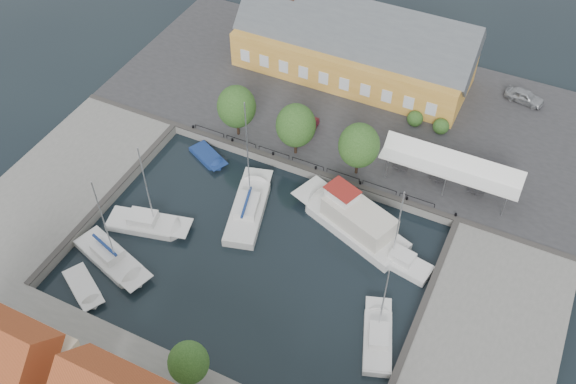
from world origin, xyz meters
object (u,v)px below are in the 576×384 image
Objects in this scene: trawler at (353,221)px; warehouse at (350,46)px; car_red at (303,129)px; tent_canopy at (451,166)px; west_boat_c at (147,225)px; east_boat_c at (377,339)px; east_boat_a at (398,261)px; west_boat_d at (112,259)px; launch_sw at (84,288)px; launch_nw at (208,157)px; center_sailboat at (248,210)px; car_silver at (525,96)px.

warehouse is at bearing 113.40° from trawler.
tent_canopy is at bearing 4.36° from car_red.
west_boat_c reaches higher than car_red.
east_boat_c is (16.29, -20.11, -1.48)m from car_red.
west_boat_d reaches higher than east_boat_a.
warehouse is at bearing 74.88° from west_boat_c.
west_boat_c is 2.01× the size of launch_sw.
trawler reaches higher than car_red.
west_boat_d reaches higher than west_boat_c.
car_red is 28.42m from launch_sw.
car_red is 0.80× the size of launch_sw.
warehouse is 41.34m from launch_sw.
warehouse reaches higher than tent_canopy.
west_boat_c reaches higher than east_boat_a.
launch_nw is (-24.68, -6.41, -3.59)m from tent_canopy.
center_sailboat is 1.16× the size of west_boat_d.
east_boat_c is 25.57m from west_boat_d.
tent_canopy is 2.67× the size of launch_nw.
tent_canopy is 16.65m from car_red.
center_sailboat is at bearing -85.80° from car_red.
center_sailboat is at bearing 51.76° from west_boat_d.
car_silver is at bearing 44.69° from car_red.
west_boat_d reaches higher than east_boat_c.
launch_nw is at bearing 146.74° from center_sailboat.
trawler is 2.34× the size of launch_sw.
east_boat_c reaches higher than launch_sw.
east_boat_a is 1.76× the size of launch_sw.
car_silver is at bearing 75.97° from tent_canopy.
trawler is 2.51× the size of launch_nw.
west_boat_c is at bearing 83.50° from launch_sw.
west_boat_d is (-25.40, -2.92, 0.01)m from east_boat_c.
warehouse is at bearing 107.42° from car_silver.
car_red is 19.16m from east_boat_a.
east_boat_a is at bearing -30.92° from car_red.
warehouse reaches higher than east_boat_c.
car_red is 12.13m from center_sailboat.
launch_nw is (-28.93, -23.42, -1.68)m from car_silver.
west_boat_c is 5.06m from west_boat_d.
launch_nw is (1.36, 19.74, -0.00)m from launch_sw.
east_boat_c is at bearing -28.24° from launch_nw.
warehouse is 5.07× the size of launch_sw.
launch_sw is 19.79m from launch_nw.
center_sailboat is at bearing -90.85° from warehouse.
warehouse is 37.43m from east_boat_c.
warehouse is 24.95m from trawler.
car_red reaches higher than launch_nw.
warehouse is 2.40× the size of west_boat_d.
west_boat_c is at bearing 175.16° from east_boat_c.
trawler is 18.09m from launch_nw.
west_boat_c is at bearing -164.80° from east_boat_a.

